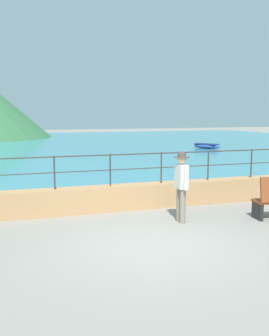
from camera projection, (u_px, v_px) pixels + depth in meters
ground_plane at (152, 246)px, 8.13m from camera, size 120.00×120.00×0.00m
promenade_wall at (110, 198)px, 11.08m from camera, size 20.00×0.56×0.70m
railing at (110, 164)px, 10.95m from camera, size 18.44×0.04×0.90m
lake_water at (37, 146)px, 32.36m from camera, size 64.00×44.32×0.06m
person_walking at (181, 184)px, 9.80m from camera, size 0.38×0.57×1.75m
boat_1 at (207, 146)px, 30.21m from camera, size 1.86×2.46×0.36m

